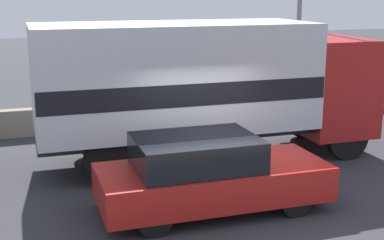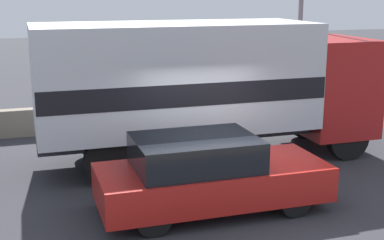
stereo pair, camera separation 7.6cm
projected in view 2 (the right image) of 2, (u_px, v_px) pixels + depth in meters
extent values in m
plane|color=#2D2D33|center=(224.00, 205.00, 10.25)|extent=(80.00, 80.00, 0.00)
cube|color=gray|center=(148.00, 114.00, 16.09)|extent=(60.00, 0.35, 0.77)
cylinder|color=slate|center=(301.00, 9.00, 16.20)|extent=(0.14, 0.14, 6.93)
cube|color=maroon|center=(328.00, 85.00, 13.59)|extent=(1.71, 2.38, 2.37)
cube|color=black|center=(357.00, 65.00, 13.72)|extent=(0.06, 2.03, 1.04)
cube|color=#2D2D33|center=(176.00, 132.00, 12.61)|extent=(6.35, 1.38, 0.25)
cube|color=silver|center=(175.00, 76.00, 12.30)|extent=(6.35, 2.51, 2.41)
cube|color=black|center=(175.00, 85.00, 12.35)|extent=(6.32, 2.53, 0.48)
cylinder|color=black|center=(305.00, 119.00, 14.80)|extent=(1.05, 0.28, 1.05)
cylinder|color=black|center=(348.00, 138.00, 12.91)|extent=(1.05, 0.28, 1.05)
cylinder|color=black|center=(96.00, 136.00, 13.10)|extent=(1.05, 0.28, 1.05)
cylinder|color=black|center=(109.00, 161.00, 11.21)|extent=(1.05, 0.28, 1.05)
cylinder|color=black|center=(147.00, 132.00, 13.47)|extent=(1.05, 0.28, 1.05)
cylinder|color=black|center=(168.00, 155.00, 11.58)|extent=(1.05, 0.28, 1.05)
cube|color=#B21E19|center=(213.00, 182.00, 9.90)|extent=(4.24, 1.73, 0.64)
cube|color=black|center=(195.00, 152.00, 9.66)|extent=(2.21, 1.59, 0.57)
cylinder|color=black|center=(260.00, 174.00, 11.04)|extent=(0.61, 0.20, 0.61)
cylinder|color=black|center=(295.00, 200.00, 9.66)|extent=(0.61, 0.20, 0.61)
cylinder|color=black|center=(135.00, 188.00, 10.26)|extent=(0.61, 0.20, 0.61)
cylinder|color=black|center=(153.00, 219.00, 8.88)|extent=(0.61, 0.20, 0.61)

